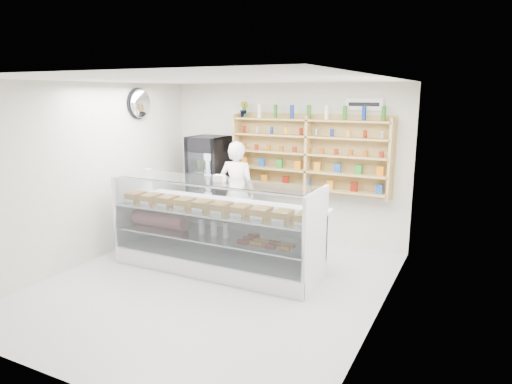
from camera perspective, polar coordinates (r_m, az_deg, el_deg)
The scene contains 8 objects.
room at distance 6.14m, azimuth -5.60°, elevation 0.64°, with size 5.00×5.00×5.00m.
display_counter at distance 6.96m, azimuth -4.93°, elevation -6.68°, with size 3.18×0.95×1.38m.
shop_worker at distance 8.13m, azimuth -2.38°, elevation 0.03°, with size 0.66×0.43×1.81m, color white.
drinks_cooler at distance 8.73m, azimuth -5.86°, elevation 0.95°, with size 0.67×0.65×1.84m.
wall_shelving at distance 7.96m, azimuth 6.51°, elevation 4.73°, with size 2.84×0.28×1.33m.
potted_plant at distance 8.41m, azimuth -1.50°, elevation 10.30°, with size 0.16×0.13×0.29m, color #1E6626.
security_mirror at distance 8.27m, azimuth -14.22°, elevation 10.67°, with size 0.15×0.50×0.50m, color silver.
wall_sign at distance 7.76m, azimuth 13.36°, elevation 10.62°, with size 0.62×0.03×0.20m, color white.
Camera 1 is at (3.22, -5.07, 2.64)m, focal length 32.00 mm.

